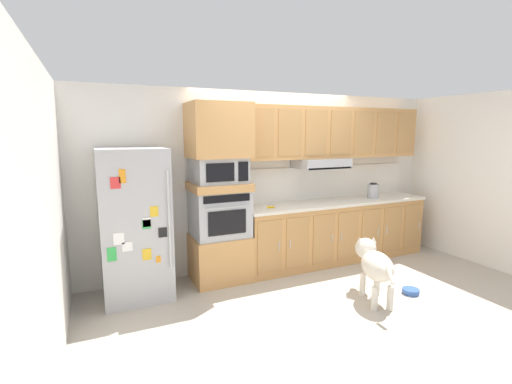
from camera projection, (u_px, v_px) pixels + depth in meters
The scene contains 18 objects.
ground_plane at pixel (311, 288), 4.59m from camera, with size 9.60×9.60×0.00m, color #B2A899.
back_kitchen_wall at pixel (272, 179), 5.38m from camera, with size 6.20×0.12×2.50m, color silver.
side_panel_left at pixel (48, 210), 3.25m from camera, with size 0.12×7.10×2.50m, color silver.
side_panel_right at pixel (470, 178), 5.53m from camera, with size 0.12×7.10×2.50m, color white.
refrigerator at pixel (135, 224), 4.24m from camera, with size 0.76×0.73×1.76m.
oven_base_cabinet at pixel (220, 257), 4.83m from camera, with size 0.74×0.62×0.60m, color tan.
built_in_oven at pixel (220, 213), 4.73m from camera, with size 0.70×0.62×0.60m.
appliance_mid_shelf at pixel (219, 186), 4.68m from camera, with size 0.74×0.62×0.10m, color tan.
microwave at pixel (219, 170), 4.64m from camera, with size 0.64×0.54×0.32m.
appliance_upper_cabinet at pixel (218, 130), 4.56m from camera, with size 0.74×0.62×0.68m, color tan.
lower_cabinet_run at pixel (335, 232), 5.55m from camera, with size 2.96×0.63×0.88m.
countertop_slab at pixel (336, 202), 5.48m from camera, with size 3.00×0.64×0.04m, color silver.
backsplash_panel at pixel (326, 182), 5.70m from camera, with size 3.00×0.02×0.50m, color white.
upper_cabinet_with_hood at pixel (333, 135), 5.43m from camera, with size 2.96×0.48×0.88m.
screwdriver at pixel (271, 207), 4.96m from camera, with size 0.16×0.17×0.03m.
electric_kettle at pixel (373, 191), 5.68m from camera, with size 0.17×0.17×0.24m.
dog at pixel (374, 263), 4.23m from camera, with size 0.51×0.98×0.67m.
dog_food_bowl at pixel (411, 291), 4.42m from camera, with size 0.20×0.20×0.06m.
Camera 1 is at (-2.42, -3.66, 1.93)m, focal length 25.62 mm.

